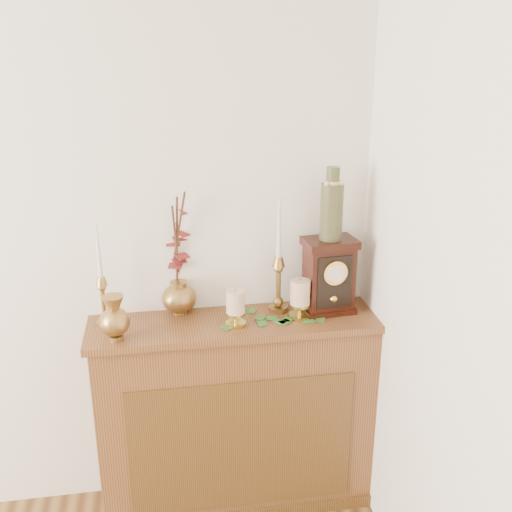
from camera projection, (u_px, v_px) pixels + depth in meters
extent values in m
cube|color=brown|center=(237.00, 416.00, 2.69)|extent=(1.20, 0.30, 0.90)
cube|color=brown|center=(242.00, 446.00, 2.56)|extent=(0.96, 0.01, 0.63)
cube|color=brown|center=(236.00, 323.00, 2.53)|extent=(1.24, 0.34, 0.03)
cube|color=brown|center=(238.00, 492.00, 2.83)|extent=(1.23, 0.33, 0.06)
cylinder|color=#A77B43|center=(105.00, 322.00, 2.48)|extent=(0.07, 0.07, 0.02)
sphere|color=#A77B43|center=(105.00, 317.00, 2.47)|extent=(0.04, 0.04, 0.04)
cylinder|color=#A77B43|center=(103.00, 303.00, 2.45)|extent=(0.02, 0.02, 0.13)
sphere|color=#A77B43|center=(102.00, 287.00, 2.43)|extent=(0.03, 0.03, 0.03)
cone|color=#A77B43|center=(101.00, 281.00, 2.42)|extent=(0.05, 0.05, 0.04)
cone|color=silver|center=(99.00, 252.00, 2.38)|extent=(0.02, 0.02, 0.23)
cylinder|color=#A77B43|center=(278.00, 308.00, 2.61)|extent=(0.08, 0.08, 0.02)
sphere|color=#A77B43|center=(278.00, 302.00, 2.60)|extent=(0.05, 0.05, 0.05)
cylinder|color=#A77B43|center=(278.00, 286.00, 2.57)|extent=(0.02, 0.02, 0.15)
sphere|color=#A77B43|center=(279.00, 269.00, 2.55)|extent=(0.04, 0.04, 0.04)
cone|color=#A77B43|center=(279.00, 262.00, 2.54)|extent=(0.06, 0.06, 0.04)
cone|color=silver|center=(279.00, 228.00, 2.49)|extent=(0.02, 0.02, 0.26)
cylinder|color=#A77B43|center=(116.00, 338.00, 2.35)|extent=(0.06, 0.06, 0.02)
sphere|color=#A77B43|center=(115.00, 322.00, 2.33)|extent=(0.12, 0.12, 0.12)
cone|color=#A77B43|center=(113.00, 303.00, 2.30)|extent=(0.08, 0.08, 0.06)
cylinder|color=#A77B43|center=(180.00, 312.00, 2.59)|extent=(0.06, 0.06, 0.01)
ellipsoid|color=#A77B43|center=(179.00, 298.00, 2.57)|extent=(0.15, 0.15, 0.13)
cylinder|color=#A77B43|center=(179.00, 285.00, 2.55)|extent=(0.07, 0.07, 0.03)
cylinder|color=#472819|center=(176.00, 244.00, 2.50)|extent=(0.03, 0.09, 0.35)
cylinder|color=#472819|center=(177.00, 240.00, 2.49)|extent=(0.02, 0.08, 0.39)
cylinder|color=#472819|center=(178.00, 237.00, 2.49)|extent=(0.08, 0.12, 0.41)
cylinder|color=gold|center=(236.00, 324.00, 2.48)|extent=(0.09, 0.09, 0.02)
cylinder|color=gold|center=(236.00, 318.00, 2.47)|extent=(0.02, 0.02, 0.04)
cylinder|color=gold|center=(236.00, 313.00, 2.46)|extent=(0.08, 0.08, 0.01)
cylinder|color=beige|center=(235.00, 302.00, 2.44)|extent=(0.08, 0.08, 0.10)
cylinder|color=#472819|center=(235.00, 290.00, 2.42)|extent=(0.00, 0.00, 0.01)
cylinder|color=gold|center=(300.00, 316.00, 2.55)|extent=(0.09, 0.09, 0.02)
cylinder|color=gold|center=(300.00, 310.00, 2.54)|extent=(0.02, 0.02, 0.04)
cylinder|color=gold|center=(300.00, 305.00, 2.53)|extent=(0.09, 0.09, 0.01)
cylinder|color=beige|center=(300.00, 292.00, 2.51)|extent=(0.08, 0.08, 0.10)
cylinder|color=#472819|center=(301.00, 279.00, 2.49)|extent=(0.00, 0.00, 0.01)
cube|color=#306727|center=(251.00, 310.00, 2.61)|extent=(0.06, 0.06, 0.00)
cube|color=#306727|center=(289.00, 310.00, 2.62)|extent=(0.04, 0.05, 0.00)
cube|color=#306727|center=(249.00, 313.00, 2.59)|extent=(0.06, 0.06, 0.00)
cube|color=#306727|center=(249.00, 316.00, 2.55)|extent=(0.06, 0.06, 0.00)
cube|color=#306727|center=(241.00, 317.00, 2.55)|extent=(0.05, 0.04, 0.00)
cube|color=#306727|center=(248.00, 322.00, 2.50)|extent=(0.05, 0.05, 0.00)
cube|color=#306727|center=(300.00, 314.00, 2.57)|extent=(0.05, 0.06, 0.00)
cube|color=#306727|center=(287.00, 309.00, 2.62)|extent=(0.04, 0.05, 0.00)
cube|color=#306727|center=(234.00, 314.00, 2.57)|extent=(0.06, 0.06, 0.00)
cube|color=#306727|center=(310.00, 313.00, 2.58)|extent=(0.05, 0.04, 0.00)
cube|color=#306727|center=(236.00, 314.00, 2.57)|extent=(0.06, 0.05, 0.00)
cube|color=#306727|center=(260.00, 320.00, 2.52)|extent=(0.06, 0.05, 0.00)
cube|color=#306727|center=(314.00, 319.00, 2.53)|extent=(0.05, 0.04, 0.00)
cube|color=#306727|center=(262.00, 315.00, 2.57)|extent=(0.06, 0.06, 0.00)
cube|color=#306727|center=(290.00, 308.00, 2.63)|extent=(0.06, 0.06, 0.00)
cube|color=#306727|center=(234.00, 308.00, 2.53)|extent=(0.05, 0.03, 0.02)
cube|color=#306727|center=(249.00, 309.00, 2.48)|extent=(0.05, 0.03, 0.02)
cube|color=#306727|center=(305.00, 302.00, 2.56)|extent=(0.04, 0.05, 0.02)
cube|color=black|center=(327.00, 308.00, 2.61)|extent=(0.23, 0.17, 0.02)
cube|color=black|center=(328.00, 278.00, 2.57)|extent=(0.21, 0.15, 0.28)
cube|color=black|center=(330.00, 243.00, 2.51)|extent=(0.23, 0.17, 0.03)
cube|color=black|center=(335.00, 282.00, 2.50)|extent=(0.15, 0.02, 0.23)
cylinder|color=gold|center=(335.00, 273.00, 2.48)|extent=(0.11, 0.02, 0.11)
cylinder|color=silver|center=(335.00, 273.00, 2.48)|extent=(0.08, 0.01, 0.08)
sphere|color=gold|center=(333.00, 299.00, 2.53)|extent=(0.04, 0.04, 0.04)
cylinder|color=#172E23|center=(331.00, 212.00, 2.47)|extent=(0.09, 0.09, 0.24)
cylinder|color=#172E23|center=(333.00, 177.00, 2.42)|extent=(0.06, 0.06, 0.08)
cylinder|color=#DDAF7F|center=(333.00, 183.00, 2.42)|extent=(0.07, 0.07, 0.02)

